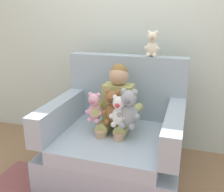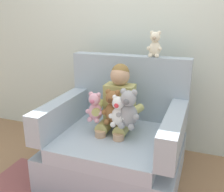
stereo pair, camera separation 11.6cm
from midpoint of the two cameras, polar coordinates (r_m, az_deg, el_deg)
The scene contains 9 objects.
ground_plane at distance 2.48m, azimuth -0.78°, elevation -17.23°, with size 8.00×8.00×0.00m, color #936D4C.
back_wall at distance 2.75m, azimuth 4.10°, elevation 15.27°, with size 6.00×0.10×2.60m, color silver.
armchair at distance 2.35m, azimuth -0.42°, elevation -9.98°, with size 1.14×0.96×1.05m.
seated_child at distance 2.25m, azimuth -0.50°, elevation -2.39°, with size 0.45×0.39×0.82m.
plush_white at distance 2.07m, azimuth -0.09°, elevation -3.55°, with size 0.16×0.13×0.27m.
plush_pink at distance 2.17m, azimuth -5.46°, elevation -2.68°, with size 0.15×0.12×0.26m.
plush_grey at distance 2.05m, azimuth 2.16°, elevation -3.02°, with size 0.19×0.16×0.32m.
plush_brown at distance 2.12m, azimuth -1.42°, elevation -2.64°, with size 0.18×0.14×0.30m.
plush_cream_on_backrest at distance 2.38m, azimuth 7.54°, elevation 11.27°, with size 0.14×0.11×0.23m.
Camera 1 is at (0.57, -1.94, 1.43)m, focal length 41.08 mm.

